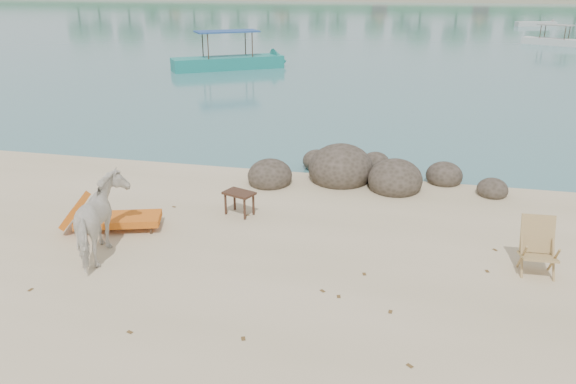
% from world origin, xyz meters
% --- Properties ---
extents(water, '(400.00, 400.00, 0.00)m').
position_xyz_m(water, '(0.00, 90.00, 0.00)').
color(water, '#3A6F74').
rests_on(water, ground).
extents(boulders, '(6.33, 2.93, 1.24)m').
position_xyz_m(boulders, '(1.35, 5.63, 0.24)').
color(boulders, '#312A21').
rests_on(boulders, ground).
extents(cow, '(1.28, 1.90, 1.47)m').
position_xyz_m(cow, '(-2.74, 0.46, 0.74)').
color(cow, white).
rests_on(cow, ground).
extents(side_table, '(0.75, 0.62, 0.52)m').
position_xyz_m(side_table, '(-0.90, 2.89, 0.26)').
color(side_table, '#352215').
rests_on(side_table, ground).
extents(lounge_chair, '(2.24, 1.35, 0.63)m').
position_xyz_m(lounge_chair, '(-3.10, 1.61, 0.32)').
color(lounge_chair, orange).
rests_on(lounge_chair, ground).
extents(deck_chair, '(0.65, 0.71, 0.98)m').
position_xyz_m(deck_chair, '(4.95, 1.51, 0.49)').
color(deck_chair, tan).
rests_on(deck_chair, ground).
extents(boat_near, '(6.89, 5.31, 3.49)m').
position_xyz_m(boat_near, '(-8.10, 23.55, 1.74)').
color(boat_near, '#1A7C73').
rests_on(boat_near, water).
extents(boat_mid, '(5.08, 3.61, 2.54)m').
position_xyz_m(boat_mid, '(12.99, 41.29, 1.27)').
color(boat_mid, beige).
rests_on(boat_mid, water).
extents(boat_far, '(4.96, 2.41, 0.56)m').
position_xyz_m(boat_far, '(15.04, 61.10, 0.28)').
color(boat_far, '#B5B4B0').
rests_on(boat_far, water).
extents(dead_leaves, '(8.89, 6.58, 0.00)m').
position_xyz_m(dead_leaves, '(0.11, 0.13, 0.01)').
color(dead_leaves, brown).
rests_on(dead_leaves, ground).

